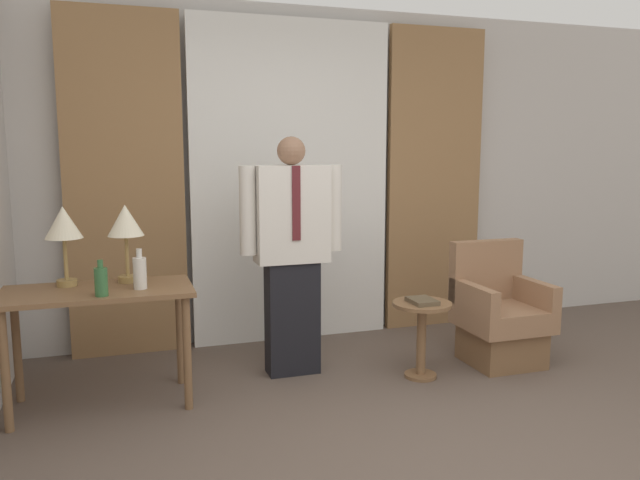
{
  "coord_description": "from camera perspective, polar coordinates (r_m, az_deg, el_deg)",
  "views": [
    {
      "loc": [
        -1.36,
        -2.17,
        1.58
      ],
      "look_at": [
        -0.07,
        1.77,
        0.96
      ],
      "focal_mm": 35.0,
      "sensor_mm": 36.0,
      "label": 1
    }
  ],
  "objects": [
    {
      "name": "bottle_near_edge",
      "position": [
        3.9,
        -16.15,
        -2.86
      ],
      "size": [
        0.08,
        0.08,
        0.24
      ],
      "color": "silver",
      "rests_on": "desk"
    },
    {
      "name": "desk",
      "position": [
        4.02,
        -19.59,
        -5.85
      ],
      "size": [
        1.11,
        0.56,
        0.73
      ],
      "color": "brown",
      "rests_on": "ground_plane"
    },
    {
      "name": "curtain_drape_left",
      "position": [
        4.88,
        -17.42,
        4.72
      ],
      "size": [
        0.87,
        0.06,
        2.58
      ],
      "color": "#997047",
      "rests_on": "ground_plane"
    },
    {
      "name": "wall_back",
      "position": [
        5.18,
        -3.0,
        5.97
      ],
      "size": [
        10.0,
        0.06,
        2.7
      ],
      "color": "beige",
      "rests_on": "ground_plane"
    },
    {
      "name": "table_lamp_right",
      "position": [
        4.08,
        -17.36,
        1.4
      ],
      "size": [
        0.22,
        0.22,
        0.49
      ],
      "color": "#9E7F47",
      "rests_on": "desk"
    },
    {
      "name": "bottle_by_lamp",
      "position": [
        3.78,
        -19.38,
        -3.57
      ],
      "size": [
        0.07,
        0.07,
        0.21
      ],
      "color": "#336638",
      "rests_on": "desk"
    },
    {
      "name": "armchair",
      "position": [
        4.81,
        16.06,
        -6.87
      ],
      "size": [
        0.58,
        0.57,
        0.88
      ],
      "color": "brown",
      "rests_on": "ground_plane"
    },
    {
      "name": "table_lamp_left",
      "position": [
        4.09,
        -22.4,
        1.16
      ],
      "size": [
        0.22,
        0.22,
        0.49
      ],
      "color": "#9E7F47",
      "rests_on": "desk"
    },
    {
      "name": "person",
      "position": [
        4.29,
        -2.59,
        -0.8
      ],
      "size": [
        0.72,
        0.24,
        1.65
      ],
      "color": "black",
      "rests_on": "ground_plane"
    },
    {
      "name": "side_table",
      "position": [
        4.37,
        9.27,
        -7.81
      ],
      "size": [
        0.4,
        0.4,
        0.53
      ],
      "color": "brown",
      "rests_on": "ground_plane"
    },
    {
      "name": "curtain_sheer_center",
      "position": [
        5.06,
        -2.61,
        5.23
      ],
      "size": [
        1.63,
        0.06,
        2.58
      ],
      "color": "white",
      "rests_on": "ground_plane"
    },
    {
      "name": "curtain_drape_right",
      "position": [
        5.55,
        10.4,
        5.39
      ],
      "size": [
        0.87,
        0.06,
        2.58
      ],
      "color": "#997047",
      "rests_on": "ground_plane"
    },
    {
      "name": "book",
      "position": [
        4.3,
        9.33,
        -5.52
      ],
      "size": [
        0.16,
        0.21,
        0.03
      ],
      "color": "brown",
      "rests_on": "side_table"
    }
  ]
}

